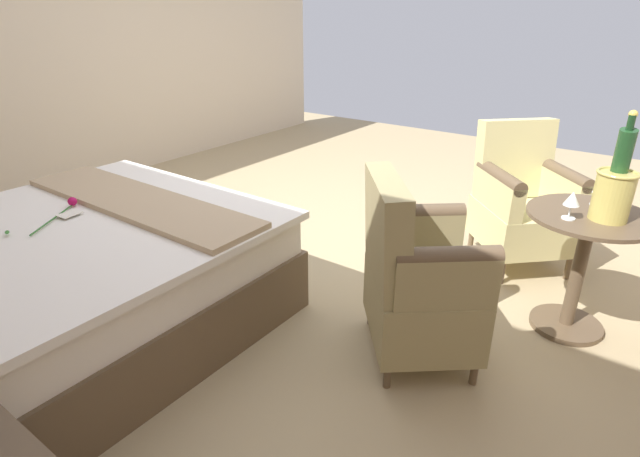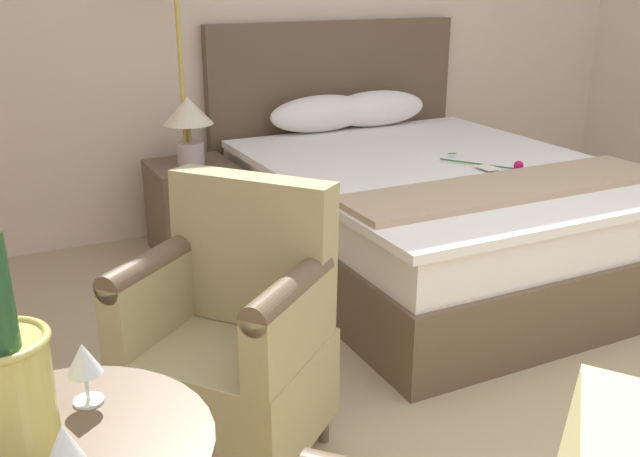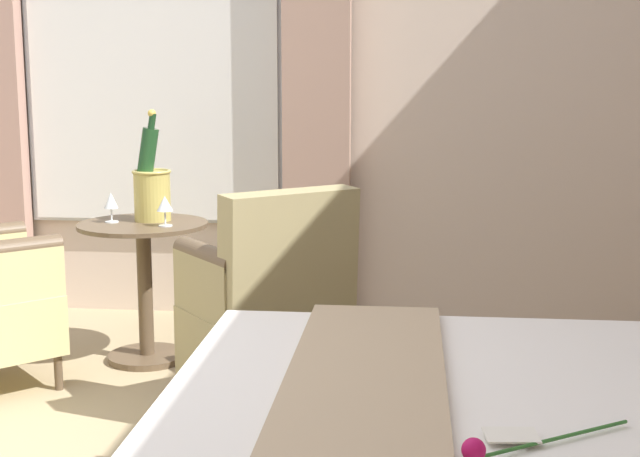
{
  "view_description": "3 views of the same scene",
  "coord_description": "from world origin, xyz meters",
  "px_view_note": "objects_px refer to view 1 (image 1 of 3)",
  "views": [
    {
      "loc": [
        -2.01,
        2.79,
        1.59
      ],
      "look_at": [
        -0.7,
        1.0,
        0.6
      ],
      "focal_mm": 28.0,
      "sensor_mm": 36.0,
      "label": 1
    },
    {
      "loc": [
        -1.81,
        -1.07,
        1.51
      ],
      "look_at": [
        -0.83,
        0.91,
        0.72
      ],
      "focal_mm": 40.0,
      "sensor_mm": 36.0,
      "label": 2
    },
    {
      "loc": [
        2.22,
        1.41,
        1.34
      ],
      "look_at": [
        -0.7,
        1.11,
        0.83
      ],
      "focal_mm": 50.0,
      "sensor_mm": 36.0,
      "label": 3
    }
  ],
  "objects_px": {
    "bed": "(25,296)",
    "wine_glass_near_bucket": "(600,187)",
    "champagne_bucket": "(615,187)",
    "armchair_facing_bed": "(522,202)",
    "armchair_by_window": "(416,280)",
    "side_table_round": "(580,261)",
    "wine_glass_near_edge": "(572,200)"
  },
  "relations": [
    {
      "from": "champagne_bucket",
      "to": "wine_glass_near_bucket",
      "type": "distance_m",
      "value": 0.2
    },
    {
      "from": "side_table_round",
      "to": "wine_glass_near_edge",
      "type": "height_order",
      "value": "wine_glass_near_edge"
    },
    {
      "from": "armchair_by_window",
      "to": "armchair_facing_bed",
      "type": "xyz_separation_m",
      "value": [
        -0.12,
        -1.31,
        0.02
      ]
    },
    {
      "from": "champagne_bucket",
      "to": "wine_glass_near_edge",
      "type": "bearing_deg",
      "value": 35.12
    },
    {
      "from": "wine_glass_near_bucket",
      "to": "side_table_round",
      "type": "bearing_deg",
      "value": 92.43
    },
    {
      "from": "champagne_bucket",
      "to": "wine_glass_near_bucket",
      "type": "xyz_separation_m",
      "value": [
        0.08,
        -0.17,
        -0.07
      ]
    },
    {
      "from": "side_table_round",
      "to": "champagne_bucket",
      "type": "bearing_deg",
      "value": 160.56
    },
    {
      "from": "wine_glass_near_edge",
      "to": "side_table_round",
      "type": "bearing_deg",
      "value": -121.88
    },
    {
      "from": "champagne_bucket",
      "to": "wine_glass_near_bucket",
      "type": "height_order",
      "value": "champagne_bucket"
    },
    {
      "from": "armchair_by_window",
      "to": "armchair_facing_bed",
      "type": "relative_size",
      "value": 0.98
    },
    {
      "from": "armchair_by_window",
      "to": "champagne_bucket",
      "type": "bearing_deg",
      "value": -134.67
    },
    {
      "from": "bed",
      "to": "wine_glass_near_edge",
      "type": "height_order",
      "value": "bed"
    },
    {
      "from": "bed",
      "to": "wine_glass_near_bucket",
      "type": "bearing_deg",
      "value": -136.65
    },
    {
      "from": "wine_glass_near_edge",
      "to": "armchair_facing_bed",
      "type": "bearing_deg",
      "value": -62.29
    },
    {
      "from": "champagne_bucket",
      "to": "armchair_facing_bed",
      "type": "bearing_deg",
      "value": -49.71
    },
    {
      "from": "bed",
      "to": "side_table_round",
      "type": "xyz_separation_m",
      "value": [
        -2.08,
        -1.81,
        0.06
      ]
    },
    {
      "from": "bed",
      "to": "wine_glass_near_edge",
      "type": "relative_size",
      "value": 16.1
    },
    {
      "from": "armchair_by_window",
      "to": "armchair_facing_bed",
      "type": "distance_m",
      "value": 1.31
    },
    {
      "from": "side_table_round",
      "to": "armchair_facing_bed",
      "type": "xyz_separation_m",
      "value": [
        0.47,
        -0.62,
        0.03
      ]
    },
    {
      "from": "side_table_round",
      "to": "wine_glass_near_edge",
      "type": "xyz_separation_m",
      "value": [
        0.08,
        0.13,
        0.36
      ]
    },
    {
      "from": "armchair_facing_bed",
      "to": "side_table_round",
      "type": "bearing_deg",
      "value": 127.55
    },
    {
      "from": "wine_glass_near_bucket",
      "to": "wine_glass_near_edge",
      "type": "height_order",
      "value": "wine_glass_near_bucket"
    },
    {
      "from": "side_table_round",
      "to": "wine_glass_near_edge",
      "type": "distance_m",
      "value": 0.39
    },
    {
      "from": "bed",
      "to": "champagne_bucket",
      "type": "relative_size",
      "value": 4.28
    },
    {
      "from": "champagne_bucket",
      "to": "armchair_facing_bed",
      "type": "height_order",
      "value": "champagne_bucket"
    },
    {
      "from": "side_table_round",
      "to": "armchair_by_window",
      "type": "relative_size",
      "value": 0.72
    },
    {
      "from": "champagne_bucket",
      "to": "wine_glass_near_bucket",
      "type": "bearing_deg",
      "value": -66.05
    },
    {
      "from": "armchair_facing_bed",
      "to": "wine_glass_near_edge",
      "type": "bearing_deg",
      "value": 117.71
    },
    {
      "from": "wine_glass_near_bucket",
      "to": "bed",
      "type": "bearing_deg",
      "value": 43.35
    },
    {
      "from": "bed",
      "to": "armchair_facing_bed",
      "type": "height_order",
      "value": "bed"
    },
    {
      "from": "bed",
      "to": "wine_glass_near_edge",
      "type": "distance_m",
      "value": 2.64
    },
    {
      "from": "bed",
      "to": "champagne_bucket",
      "type": "height_order",
      "value": "bed"
    }
  ]
}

